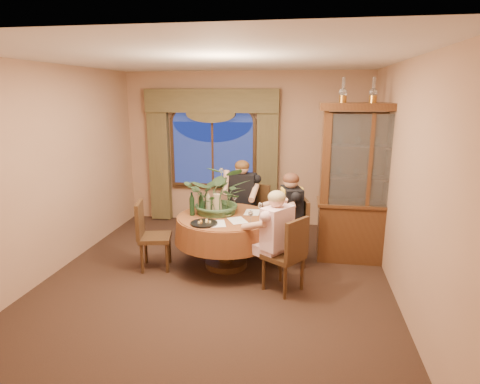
% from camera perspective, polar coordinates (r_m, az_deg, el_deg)
% --- Properties ---
extents(floor, '(5.00, 5.00, 0.00)m').
position_cam_1_polar(floor, '(5.50, -3.30, -12.17)').
color(floor, black).
rests_on(floor, ground).
extents(wall_back, '(4.50, 0.00, 4.50)m').
position_cam_1_polar(wall_back, '(7.47, 0.74, 6.09)').
color(wall_back, '#A57A5D').
rests_on(wall_back, ground).
extents(wall_right, '(0.00, 5.00, 5.00)m').
position_cam_1_polar(wall_right, '(5.05, 22.22, 1.26)').
color(wall_right, '#A57A5D').
rests_on(wall_right, ground).
extents(ceiling, '(5.00, 5.00, 0.00)m').
position_cam_1_polar(ceiling, '(4.96, -3.77, 18.32)').
color(ceiling, white).
rests_on(ceiling, wall_back).
extents(window, '(1.62, 0.10, 1.32)m').
position_cam_1_polar(window, '(7.53, -3.89, 5.35)').
color(window, navy).
rests_on(window, wall_back).
extents(arched_transom, '(1.60, 0.06, 0.44)m').
position_cam_1_polar(arched_transom, '(7.45, -3.99, 11.30)').
color(arched_transom, navy).
rests_on(arched_transom, wall_back).
extents(drapery_left, '(0.38, 0.14, 2.32)m').
position_cam_1_polar(drapery_left, '(7.80, -11.37, 4.52)').
color(drapery_left, '#4C4328').
rests_on(drapery_left, floor).
extents(drapery_right, '(0.38, 0.14, 2.32)m').
position_cam_1_polar(drapery_right, '(7.33, 3.92, 4.18)').
color(drapery_right, '#4C4328').
rests_on(drapery_right, floor).
extents(swag_valance, '(2.45, 0.16, 0.42)m').
position_cam_1_polar(swag_valance, '(7.37, -4.16, 12.82)').
color(swag_valance, '#4C4328').
rests_on(swag_valance, wall_back).
extents(dining_table, '(1.85, 1.85, 0.75)m').
position_cam_1_polar(dining_table, '(5.73, -1.99, -6.98)').
color(dining_table, maroon).
rests_on(dining_table, floor).
extents(china_cabinet, '(1.41, 0.56, 2.29)m').
position_cam_1_polar(china_cabinet, '(6.01, 17.50, 1.02)').
color(china_cabinet, '#3D2212').
rests_on(china_cabinet, floor).
extents(oil_lamp_left, '(0.11, 0.11, 0.34)m').
position_cam_1_polar(oil_lamp_left, '(5.82, 14.48, 13.87)').
color(oil_lamp_left, '#A5722D').
rests_on(oil_lamp_left, china_cabinet).
extents(oil_lamp_center, '(0.11, 0.11, 0.34)m').
position_cam_1_polar(oil_lamp_center, '(5.87, 18.46, 13.60)').
color(oil_lamp_center, '#A5722D').
rests_on(oil_lamp_center, china_cabinet).
extents(oil_lamp_right, '(0.11, 0.11, 0.34)m').
position_cam_1_polar(oil_lamp_right, '(5.94, 22.34, 13.28)').
color(oil_lamp_right, '#A5722D').
rests_on(oil_lamp_right, china_cabinet).
extents(chair_right, '(0.59, 0.59, 0.96)m').
position_cam_1_polar(chair_right, '(5.04, 6.18, -8.75)').
color(chair_right, black).
rests_on(chair_right, floor).
extents(chair_back_right, '(0.51, 0.51, 0.96)m').
position_cam_1_polar(chair_back_right, '(5.79, 7.13, -5.73)').
color(chair_back_right, black).
rests_on(chair_back_right, floor).
extents(chair_back, '(0.52, 0.52, 0.96)m').
position_cam_1_polar(chair_back, '(6.49, 1.83, -3.47)').
color(chair_back, black).
rests_on(chair_back, floor).
extents(chair_front_left, '(0.51, 0.51, 0.96)m').
position_cam_1_polar(chair_front_left, '(5.75, -11.97, -6.10)').
color(chair_front_left, black).
rests_on(chair_front_left, floor).
extents(person_pink, '(0.61, 0.62, 1.28)m').
position_cam_1_polar(person_pink, '(5.02, 5.28, -6.89)').
color(person_pink, beige).
rests_on(person_pink, floor).
extents(person_back, '(0.53, 0.49, 1.38)m').
position_cam_1_polar(person_back, '(6.54, 0.33, -1.39)').
color(person_back, black).
rests_on(person_back, floor).
extents(person_scarf, '(0.55, 0.58, 1.34)m').
position_cam_1_polar(person_scarf, '(5.77, 7.28, -3.81)').
color(person_scarf, black).
rests_on(person_scarf, floor).
extents(stoneware_vase, '(0.15, 0.15, 0.28)m').
position_cam_1_polar(stoneware_vase, '(5.69, -3.31, -1.67)').
color(stoneware_vase, tan).
rests_on(stoneware_vase, dining_table).
extents(centerpiece_plant, '(0.93, 1.03, 0.80)m').
position_cam_1_polar(centerpiece_plant, '(5.61, -2.99, 2.96)').
color(centerpiece_plant, '#345330').
rests_on(centerpiece_plant, dining_table).
extents(olive_bowl, '(0.14, 0.14, 0.05)m').
position_cam_1_polar(olive_bowl, '(5.56, -1.92, -3.29)').
color(olive_bowl, '#4B582D').
rests_on(olive_bowl, dining_table).
extents(cheese_platter, '(0.36, 0.36, 0.02)m').
position_cam_1_polar(cheese_platter, '(5.27, -5.15, -4.46)').
color(cheese_platter, black).
rests_on(cheese_platter, dining_table).
extents(wine_bottle_0, '(0.07, 0.07, 0.33)m').
position_cam_1_polar(wine_bottle_0, '(5.60, -5.53, -1.72)').
color(wine_bottle_0, black).
rests_on(wine_bottle_0, dining_table).
extents(wine_bottle_1, '(0.07, 0.07, 0.33)m').
position_cam_1_polar(wine_bottle_1, '(5.79, -4.70, -1.17)').
color(wine_bottle_1, black).
rests_on(wine_bottle_1, dining_table).
extents(wine_bottle_2, '(0.07, 0.07, 0.33)m').
position_cam_1_polar(wine_bottle_2, '(5.75, -5.70, -1.30)').
color(wine_bottle_2, tan).
rests_on(wine_bottle_2, dining_table).
extents(wine_bottle_3, '(0.07, 0.07, 0.33)m').
position_cam_1_polar(wine_bottle_3, '(5.62, -6.85, -1.69)').
color(wine_bottle_3, black).
rests_on(wine_bottle_3, dining_table).
extents(wine_bottle_4, '(0.07, 0.07, 0.33)m').
position_cam_1_polar(wine_bottle_4, '(5.68, -4.57, -1.46)').
color(wine_bottle_4, tan).
rests_on(wine_bottle_4, dining_table).
extents(tasting_paper_0, '(0.33, 0.36, 0.00)m').
position_cam_1_polar(tasting_paper_0, '(5.39, -0.37, -4.06)').
color(tasting_paper_0, white).
rests_on(tasting_paper_0, dining_table).
extents(tasting_paper_1, '(0.21, 0.30, 0.00)m').
position_cam_1_polar(tasting_paper_1, '(5.75, 1.77, -2.91)').
color(tasting_paper_1, white).
rests_on(tasting_paper_1, dining_table).
extents(tasting_paper_2, '(0.29, 0.35, 0.00)m').
position_cam_1_polar(tasting_paper_2, '(5.27, -3.28, -4.51)').
color(tasting_paper_2, white).
rests_on(tasting_paper_2, dining_table).
extents(wine_glass_person_pink, '(0.07, 0.07, 0.18)m').
position_cam_1_polar(wine_glass_person_pink, '(5.25, 1.52, -3.58)').
color(wine_glass_person_pink, silver).
rests_on(wine_glass_person_pink, dining_table).
extents(wine_glass_person_back, '(0.07, 0.07, 0.18)m').
position_cam_1_polar(wine_glass_person_back, '(6.03, -0.79, -1.26)').
color(wine_glass_person_back, silver).
rests_on(wine_glass_person_back, dining_table).
extents(wine_glass_person_scarf, '(0.07, 0.07, 0.18)m').
position_cam_1_polar(wine_glass_person_scarf, '(5.63, 2.87, -2.36)').
color(wine_glass_person_scarf, silver).
rests_on(wine_glass_person_scarf, dining_table).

